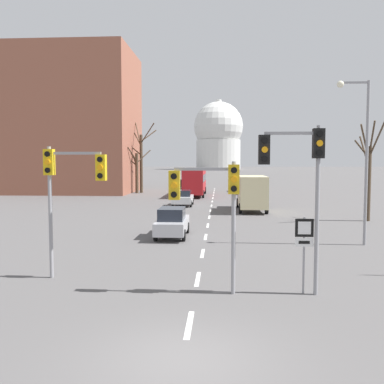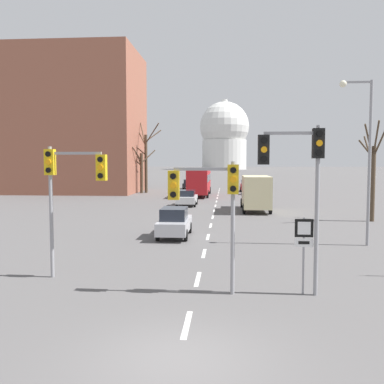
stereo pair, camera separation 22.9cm
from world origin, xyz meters
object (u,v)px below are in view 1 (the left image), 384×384
traffic_signal_near_right (300,167)px  delivery_truck (252,192)px  street_lamp_right (362,146)px  sedan_far_right (248,189)px  sedan_far_left (183,198)px  traffic_signal_near_left (68,179)px  sedan_near_left (184,184)px  traffic_signal_centre_tall (212,194)px  sedan_mid_centre (241,185)px  route_sign_post (304,242)px  sedan_near_right (172,222)px  city_bus (195,180)px

traffic_signal_near_right → delivery_truck: size_ratio=0.77×
street_lamp_right → sedan_far_right: size_ratio=2.08×
sedan_far_left → street_lamp_right: bearing=-60.7°
traffic_signal_near_left → sedan_near_left: 53.62m
traffic_signal_centre_tall → sedan_far_left: traffic_signal_centre_tall is taller
street_lamp_right → sedan_near_left: (-13.06, 46.24, -4.38)m
traffic_signal_centre_tall → sedan_mid_centre: traffic_signal_centre_tall is taller
route_sign_post → sedan_far_right: (1.05, 43.78, -0.95)m
route_sign_post → delivery_truck: size_ratio=0.36×
traffic_signal_near_left → sedan_near_right: (2.89, 9.08, -2.90)m
traffic_signal_near_right → city_bus: bearing=98.0°
sedan_far_left → sedan_far_right: bearing=64.2°
route_sign_post → street_lamp_right: 10.40m
sedan_near_right → delivery_truck: delivery_truck is taller
traffic_signal_near_left → route_sign_post: traffic_signal_near_left is taller
traffic_signal_near_right → street_lamp_right: 10.02m
traffic_signal_centre_tall → sedan_mid_centre: bearing=86.0°
sedan_far_right → city_bus: size_ratio=0.38×
traffic_signal_near_left → route_sign_post: (8.43, -1.39, -2.01)m
traffic_signal_centre_tall → delivery_truck: (3.12, 24.39, -1.62)m
sedan_near_left → sedan_far_left: sedan_far_left is taller
traffic_signal_near_left → route_sign_post: 8.77m
sedan_near_left → sedan_mid_centre: 10.30m
traffic_signal_near_right → sedan_near_left: bearing=98.6°
sedan_near_left → traffic_signal_near_left: bearing=-89.9°
sedan_far_left → sedan_far_right: 17.22m
traffic_signal_near_right → city_bus: size_ratio=0.51×
street_lamp_right → sedan_near_left: bearing=105.8°
traffic_signal_centre_tall → sedan_far_left: size_ratio=1.02×
sedan_near_left → sedan_far_right: 14.67m
route_sign_post → sedan_near_left: (-8.48, 54.92, -0.95)m
sedan_near_left → sedan_near_right: size_ratio=0.94×
traffic_signal_near_left → sedan_mid_centre: bearing=79.6°
sedan_mid_centre → street_lamp_right: bearing=-84.2°
sedan_near_right → sedan_mid_centre: size_ratio=1.00×
route_sign_post → sedan_near_left: route_sign_post is taller
traffic_signal_centre_tall → sedan_far_right: traffic_signal_centre_tall is taller
traffic_signal_near_right → traffic_signal_near_left: (-8.23, 1.46, -0.45)m
traffic_signal_centre_tall → sedan_far_right: 44.21m
sedan_mid_centre → sedan_far_right: sedan_mid_centre is taller
traffic_signal_centre_tall → delivery_truck: size_ratio=0.61×
route_sign_post → sedan_far_left: size_ratio=0.59×
traffic_signal_centre_tall → sedan_far_left: (-3.41, 28.45, -2.52)m
traffic_signal_near_right → sedan_near_right: traffic_signal_near_right is taller
route_sign_post → sedan_mid_centre: (0.43, 49.78, -0.85)m
city_bus → delivery_truck: (6.06, -16.73, -0.35)m
route_sign_post → street_lamp_right: size_ratio=0.30×
traffic_signal_near_right → traffic_signal_centre_tall: bearing=-178.1°
sedan_mid_centre → traffic_signal_near_right: bearing=-90.7°
traffic_signal_near_right → sedan_far_left: (-6.24, 28.36, -3.40)m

